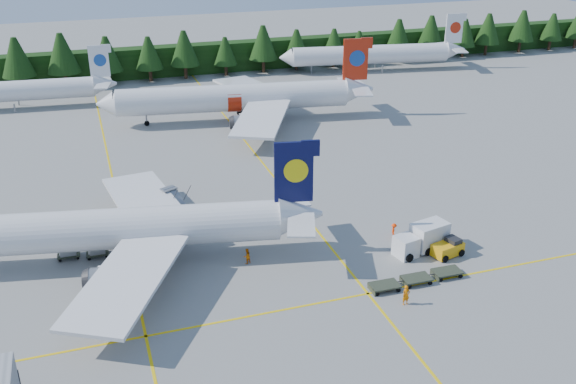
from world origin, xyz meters
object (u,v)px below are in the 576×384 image
object	(u,v)px
airliner_navy	(96,231)
airliner_red	(229,99)
baggage_tug	(448,248)
airstairs	(188,220)
service_truck	(421,239)

from	to	relation	value
airliner_navy	airliner_red	xyz separation A→B (m)	(22.93, 40.16, 0.28)
airliner_red	baggage_tug	world-z (taller)	airliner_red
airstairs	service_truck	size ratio (longest dim) A/B	0.97
airliner_red	service_truck	distance (m)	48.88
baggage_tug	airliner_red	bearing A→B (deg)	88.05
airliner_navy	airliner_red	distance (m)	46.24
airliner_navy	service_truck	bearing A→B (deg)	-3.21
airliner_navy	baggage_tug	distance (m)	34.85
airliner_red	baggage_tug	size ratio (longest dim) A/B	12.55
airliner_navy	service_truck	xyz separation A→B (m)	(31.19, -7.95, -2.13)
airliner_navy	baggage_tug	world-z (taller)	airliner_navy
airliner_red	airstairs	bearing A→B (deg)	-102.24
airstairs	baggage_tug	distance (m)	27.86
airstairs	airliner_red	bearing A→B (deg)	45.51
airliner_navy	service_truck	size ratio (longest dim) A/B	6.43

